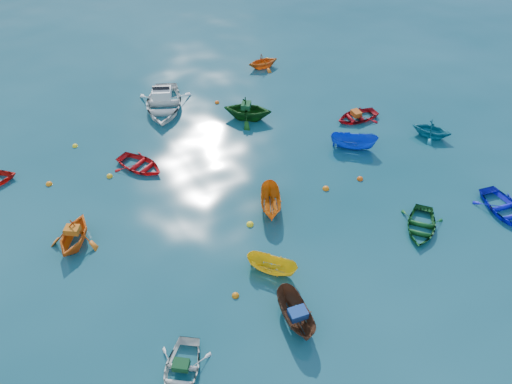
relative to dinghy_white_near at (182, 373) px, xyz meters
name	(u,v)px	position (x,y,z in m)	size (l,w,h in m)	color
ground	(304,259)	(7.40, 2.78, 0.00)	(160.00, 160.00, 0.00)	#093945
dinghy_white_near	(182,373)	(0.00, 0.00, 0.00)	(2.09, 2.92, 0.61)	white
sampan_brown_mid	(295,321)	(5.26, -0.02, 0.00)	(1.11, 2.94, 1.14)	brown
dinghy_blue_se	(504,212)	(18.59, 0.62, 0.00)	(2.41, 3.37, 0.70)	#1115D7
dinghy_orange_w	(77,243)	(-2.14, 8.94, 0.00)	(2.44, 2.83, 1.49)	orange
sampan_yellow_mid	(272,271)	(5.67, 2.85, 0.00)	(0.95, 2.52, 0.98)	yellow
dinghy_green_e	(420,229)	(13.78, 1.75, 0.00)	(2.19, 3.06, 0.63)	#13511E
dinghy_cyan_se	(430,136)	(19.88, 7.75, 0.00)	(2.08, 2.41, 1.27)	#16718A
sampan_orange_n	(271,209)	(7.69, 6.62, 0.00)	(1.08, 2.88, 1.11)	orange
dinghy_green_n	(248,119)	(10.49, 14.91, 0.00)	(2.73, 3.16, 1.66)	#104712
dinghy_red_ne	(356,119)	(16.91, 11.54, 0.00)	(2.10, 2.93, 0.61)	#B20E17
sampan_blue_far	(353,148)	(14.79, 9.02, 0.00)	(1.08, 2.87, 1.11)	blue
dinghy_red_far	(141,168)	(2.55, 13.22, 0.00)	(2.18, 3.05, 0.63)	red
dinghy_orange_far	(263,68)	(14.72, 20.64, 0.00)	(2.04, 2.37, 1.25)	orange
motorboat_white	(164,109)	(5.96, 18.65, 0.00)	(3.66, 5.12, 1.66)	white
tarp_green_a	(181,365)	(0.06, 0.08, 0.46)	(0.64, 0.49, 0.31)	#0F3F1E
tarp_blue_a	(298,314)	(5.24, -0.17, 0.75)	(0.76, 0.57, 0.37)	navy
tarp_orange_a	(72,230)	(-2.11, 8.98, 0.91)	(0.69, 0.53, 0.34)	orange
tarp_green_b	(246,106)	(10.41, 14.97, 1.01)	(0.75, 0.57, 0.36)	#114720
tarp_orange_b	(356,113)	(16.81, 11.54, 0.47)	(0.67, 0.51, 0.32)	#C35014
buoy_or_a	(236,296)	(3.53, 2.37, 0.00)	(0.34, 0.34, 0.34)	orange
buoy_or_b	(360,179)	(13.40, 6.38, 0.00)	(0.36, 0.36, 0.36)	#D64D0B
buoy_ye_b	(110,177)	(0.72, 13.26, 0.00)	(0.37, 0.37, 0.37)	gold
buoy_or_c	(49,184)	(-2.51, 14.18, 0.00)	(0.37, 0.37, 0.37)	orange
buoy_ye_c	(250,225)	(6.15, 6.06, 0.00)	(0.38, 0.38, 0.38)	yellow
buoy_or_d	(326,189)	(11.19, 6.58, 0.00)	(0.38, 0.38, 0.38)	orange
buoy_ye_d	(75,146)	(-0.39, 17.13, 0.00)	(0.34, 0.34, 0.34)	yellow
buoy_or_e	(217,103)	(9.49, 17.66, 0.00)	(0.32, 0.32, 0.32)	#F95B0D
buoy_ye_e	(268,60)	(15.64, 21.59, 0.00)	(0.38, 0.38, 0.38)	gold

